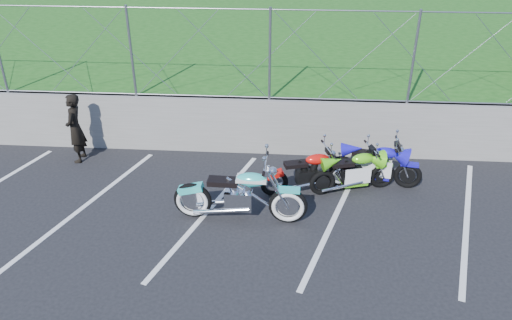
# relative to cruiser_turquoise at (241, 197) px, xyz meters

# --- Properties ---
(ground) EXTENTS (90.00, 90.00, 0.00)m
(ground) POSITION_rel_cruiser_turquoise_xyz_m (-0.65, -0.72, -0.49)
(ground) COLOR black
(ground) RESTS_ON ground
(retaining_wall) EXTENTS (30.00, 0.22, 1.30)m
(retaining_wall) POSITION_rel_cruiser_turquoise_xyz_m (-0.65, 2.78, 0.16)
(retaining_wall) COLOR slate
(retaining_wall) RESTS_ON ground
(grass_field) EXTENTS (30.00, 20.00, 1.30)m
(grass_field) POSITION_rel_cruiser_turquoise_xyz_m (-0.65, 12.78, 0.16)
(grass_field) COLOR #1C5216
(grass_field) RESTS_ON ground
(chain_link_fence) EXTENTS (28.00, 0.03, 2.00)m
(chain_link_fence) POSITION_rel_cruiser_turquoise_xyz_m (-0.65, 2.78, 1.81)
(chain_link_fence) COLOR gray
(chain_link_fence) RESTS_ON retaining_wall
(parking_lines) EXTENTS (18.29, 4.31, 0.01)m
(parking_lines) POSITION_rel_cruiser_turquoise_xyz_m (0.55, 0.28, -0.49)
(parking_lines) COLOR silver
(parking_lines) RESTS_ON ground
(cruiser_turquoise) EXTENTS (2.46, 0.78, 1.22)m
(cruiser_turquoise) POSITION_rel_cruiser_turquoise_xyz_m (0.00, 0.00, 0.00)
(cruiser_turquoise) COLOR black
(cruiser_turquoise) RESTS_ON ground
(naked_orange) EXTENTS (1.87, 0.74, 0.96)m
(naked_orange) POSITION_rel_cruiser_turquoise_xyz_m (1.24, 1.07, -0.08)
(naked_orange) COLOR black
(naked_orange) RESTS_ON ground
(sportbike_green) EXTENTS (1.77, 0.72, 0.94)m
(sportbike_green) POSITION_rel_cruiser_turquoise_xyz_m (2.15, 1.18, -0.09)
(sportbike_green) COLOR black
(sportbike_green) RESTS_ON ground
(sportbike_blue) EXTENTS (1.87, 0.67, 0.98)m
(sportbike_blue) POSITION_rel_cruiser_turquoise_xyz_m (2.62, 1.48, -0.07)
(sportbike_blue) COLOR black
(sportbike_blue) RESTS_ON ground
(person_standing) EXTENTS (0.42, 0.60, 1.57)m
(person_standing) POSITION_rel_cruiser_turquoise_xyz_m (-3.87, 2.06, 0.29)
(person_standing) COLOR black
(person_standing) RESTS_ON ground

